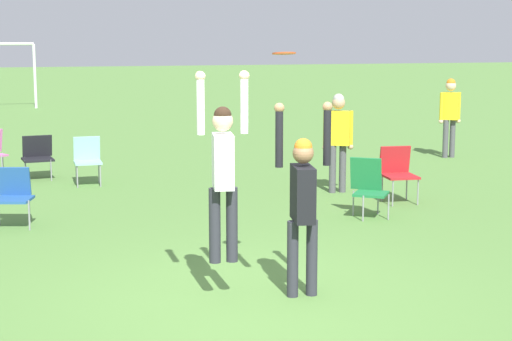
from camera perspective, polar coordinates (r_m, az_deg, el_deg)
name	(u,v)px	position (r m, az deg, el deg)	size (l,w,h in m)	color
ground_plane	(254,300)	(8.98, -0.14, -8.61)	(120.00, 120.00, 0.00)	#56843D
person_jumping	(223,163)	(8.70, -2.22, 0.48)	(0.55, 0.42, 1.97)	#2D2D38
person_defending	(303,195)	(8.86, 3.14, -1.67)	(0.62, 0.49, 2.04)	#2D2D38
frisbee	(284,53)	(8.79, 1.88, 7.81)	(0.24, 0.24, 0.04)	#E04C23
camping_chair_0	(38,154)	(16.63, -14.36, 1.05)	(0.62, 0.66, 0.80)	gray
camping_chair_2	(398,170)	(14.07, 9.43, 0.06)	(0.54, 0.58, 0.91)	gray
camping_chair_3	(13,192)	(12.62, -15.89, -1.41)	(0.60, 0.65, 0.84)	gray
camping_chair_4	(87,157)	(15.75, -11.18, 0.91)	(0.49, 0.53, 0.87)	gray
camping_chair_5	(368,185)	(12.91, 7.51, -0.93)	(0.65, 0.72, 0.88)	gray
person_spectator_near	(450,110)	(19.20, 12.81, 3.93)	(0.52, 0.38, 1.74)	#4C4C51
person_spectator_far	(338,134)	(14.70, 5.49, 2.47)	(0.56, 0.36, 1.71)	#4C4C51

